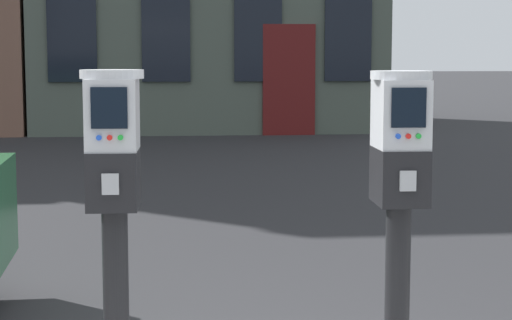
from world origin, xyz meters
name	(u,v)px	position (x,y,z in m)	size (l,w,h in m)	color
parking_meter_near_kerb	(114,191)	(-0.26, -0.29, 1.06)	(0.22, 0.26, 1.33)	black
parking_meter_twin_adjacent	(399,187)	(0.74, -0.29, 1.05)	(0.22, 0.26, 1.32)	black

